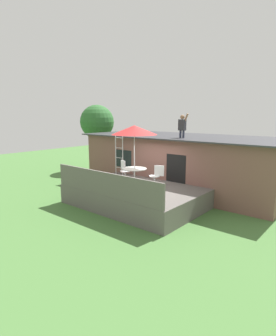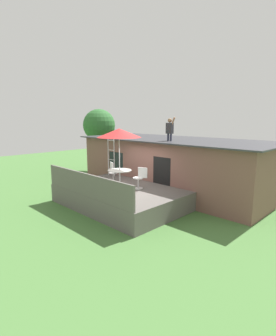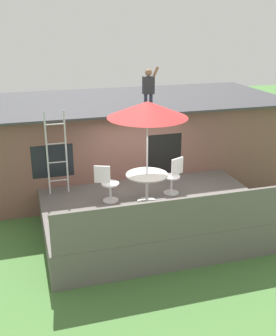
# 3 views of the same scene
# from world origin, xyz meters

# --- Properties ---
(ground_plane) EXTENTS (40.00, 40.00, 0.00)m
(ground_plane) POSITION_xyz_m (0.00, 0.00, 0.00)
(ground_plane) COLOR #477538
(house) EXTENTS (10.50, 4.50, 2.72)m
(house) POSITION_xyz_m (-0.00, 3.60, 1.36)
(house) COLOR brown
(house) RESTS_ON ground
(deck) EXTENTS (5.46, 3.86, 0.80)m
(deck) POSITION_xyz_m (0.00, 0.00, 0.40)
(deck) COLOR #605B56
(deck) RESTS_ON ground
(deck_railing) EXTENTS (5.36, 0.08, 0.90)m
(deck_railing) POSITION_xyz_m (0.00, -1.88, 1.25)
(deck_railing) COLOR #605B56
(deck_railing) RESTS_ON deck
(patio_table) EXTENTS (1.04, 1.04, 0.74)m
(patio_table) POSITION_xyz_m (-0.16, -0.01, 1.39)
(patio_table) COLOR silver
(patio_table) RESTS_ON deck
(patio_umbrella) EXTENTS (1.90, 1.90, 2.54)m
(patio_umbrella) POSITION_xyz_m (-0.16, -0.01, 3.15)
(patio_umbrella) COLOR silver
(patio_umbrella) RESTS_ON deck
(step_ladder) EXTENTS (0.52, 0.04, 2.20)m
(step_ladder) POSITION_xyz_m (-2.19, 1.20, 1.90)
(step_ladder) COLOR silver
(step_ladder) RESTS_ON deck
(person_figure) EXTENTS (0.47, 0.20, 1.11)m
(person_figure) POSITION_xyz_m (0.65, 2.43, 3.33)
(person_figure) COLOR #33384C
(person_figure) RESTS_ON house
(patio_chair_left) EXTENTS (0.60, 0.44, 0.92)m
(patio_chair_left) POSITION_xyz_m (-1.07, 0.36, 1.26)
(patio_chair_left) COLOR silver
(patio_chair_left) RESTS_ON deck
(patio_chair_right) EXTENTS (0.59, 0.44, 0.92)m
(patio_chair_right) POSITION_xyz_m (0.69, 0.38, 1.26)
(patio_chair_right) COLOR silver
(patio_chair_right) RESTS_ON deck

